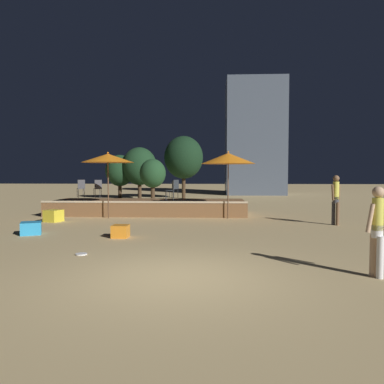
% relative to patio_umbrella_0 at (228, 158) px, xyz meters
% --- Properties ---
extents(ground_plane, '(120.00, 120.00, 0.00)m').
position_rel_patio_umbrella_0_xyz_m(ground_plane, '(-1.41, -9.19, -2.59)').
color(ground_plane, tan).
extents(wooden_deck, '(9.21, 3.05, 0.72)m').
position_rel_patio_umbrella_0_xyz_m(wooden_deck, '(-3.73, 1.68, -2.27)').
color(wooden_deck, brown).
rests_on(wooden_deck, ground).
extents(patio_umbrella_0, '(2.33, 2.33, 2.91)m').
position_rel_patio_umbrella_0_xyz_m(patio_umbrella_0, '(0.00, 0.00, 0.00)').
color(patio_umbrella_0, brown).
rests_on(patio_umbrella_0, ground).
extents(patio_umbrella_1, '(2.25, 2.25, 2.88)m').
position_rel_patio_umbrella_0_xyz_m(patio_umbrella_1, '(-5.19, -0.16, 0.02)').
color(patio_umbrella_1, brown).
rests_on(patio_umbrella_1, ground).
extents(cube_seat_0, '(0.80, 0.80, 0.40)m').
position_rel_patio_umbrella_0_xyz_m(cube_seat_0, '(-6.51, -4.52, -2.39)').
color(cube_seat_0, '#2D9EDB').
rests_on(cube_seat_0, ground).
extents(cube_seat_1, '(0.75, 0.75, 0.48)m').
position_rel_patio_umbrella_0_xyz_m(cube_seat_1, '(-7.09, -1.43, -2.35)').
color(cube_seat_1, yellow).
rests_on(cube_seat_1, ground).
extents(cube_seat_2, '(0.50, 0.50, 0.38)m').
position_rel_patio_umbrella_0_xyz_m(cube_seat_2, '(-3.50, -4.95, -2.40)').
color(cube_seat_2, orange).
rests_on(cube_seat_2, ground).
extents(person_0, '(0.48, 0.29, 1.72)m').
position_rel_patio_umbrella_0_xyz_m(person_0, '(2.37, -9.03, -1.66)').
color(person_0, tan).
rests_on(person_0, ground).
extents(person_1, '(0.44, 0.35, 1.88)m').
position_rel_patio_umbrella_0_xyz_m(person_1, '(3.96, -1.86, -1.53)').
color(person_1, brown).
rests_on(person_1, ground).
extents(bistro_chair_0, '(0.47, 0.47, 0.90)m').
position_rel_patio_umbrella_0_xyz_m(bistro_chair_0, '(-7.32, 2.48, -1.32)').
color(bistro_chair_0, '#47474C').
rests_on(bistro_chair_0, wooden_deck).
extents(bistro_chair_1, '(0.48, 0.48, 0.90)m').
position_rel_patio_umbrella_0_xyz_m(bistro_chair_1, '(-2.54, 2.50, -1.32)').
color(bistro_chair_1, '#2D3338').
rests_on(bistro_chair_1, wooden_deck).
extents(bistro_chair_2, '(0.47, 0.47, 0.90)m').
position_rel_patio_umbrella_0_xyz_m(bistro_chair_2, '(-6.38, 2.25, -1.32)').
color(bistro_chair_2, '#47474C').
rests_on(bistro_chair_2, wooden_deck).
extents(bistro_chair_3, '(0.43, 0.43, 0.90)m').
position_rel_patio_umbrella_0_xyz_m(bistro_chair_3, '(-2.54, 0.80, -1.32)').
color(bistro_chair_3, '#2D3338').
rests_on(bistro_chair_3, wooden_deck).
extents(frisbee_disc, '(0.28, 0.28, 0.03)m').
position_rel_patio_umbrella_0_xyz_m(frisbee_disc, '(-3.86, -7.40, -2.57)').
color(frisbee_disc, white).
rests_on(frisbee_disc, ground).
extents(background_tree_0, '(1.77, 1.77, 2.91)m').
position_rel_patio_umbrella_0_xyz_m(background_tree_0, '(-4.67, 9.00, -0.67)').
color(background_tree_0, '#3D2B1C').
rests_on(background_tree_0, ground).
extents(background_tree_1, '(2.98, 2.98, 4.81)m').
position_rel_patio_umbrella_0_xyz_m(background_tree_1, '(-2.83, 12.68, 0.56)').
color(background_tree_1, '#3D2B1C').
rests_on(background_tree_1, ground).
extents(background_tree_2, '(2.61, 2.61, 3.91)m').
position_rel_patio_umbrella_0_xyz_m(background_tree_2, '(-6.15, 12.07, -0.12)').
color(background_tree_2, '#3D2B1C').
rests_on(background_tree_2, ground).
extents(background_tree_3, '(2.19, 2.19, 3.36)m').
position_rel_patio_umbrella_0_xyz_m(background_tree_3, '(-7.75, 12.39, -0.45)').
color(background_tree_3, '#3D2B1C').
rests_on(background_tree_3, ground).
extents(distant_building, '(5.26, 4.20, 10.39)m').
position_rel_patio_umbrella_0_xyz_m(distant_building, '(3.29, 18.54, 2.60)').
color(distant_building, '#4C5666').
rests_on(distant_building, ground).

